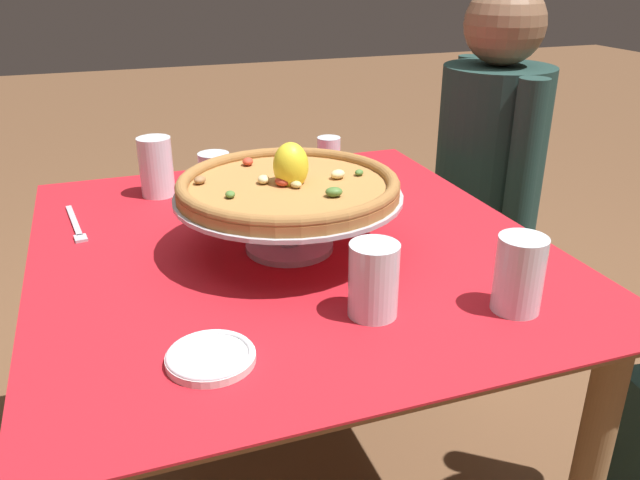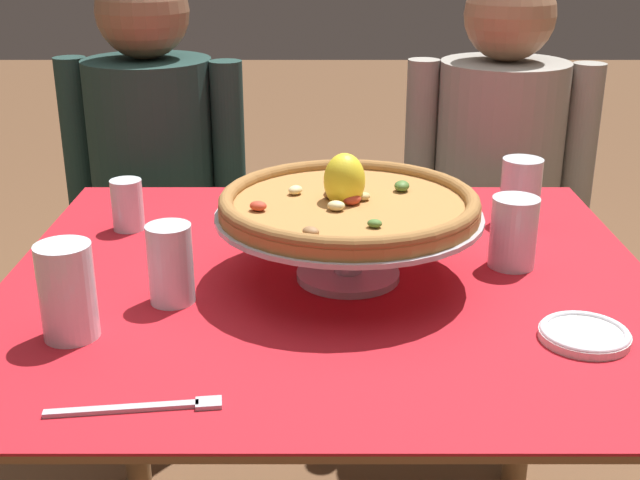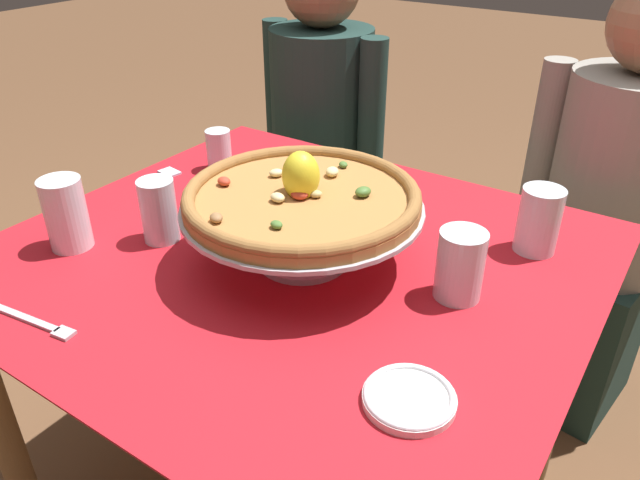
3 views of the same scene
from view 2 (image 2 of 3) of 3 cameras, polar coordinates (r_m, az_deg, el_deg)
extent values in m
cylinder|color=olive|center=(1.96, -13.20, -7.75)|extent=(0.06, 0.06, 0.70)
cylinder|color=olive|center=(1.96, 14.17, -7.72)|extent=(0.06, 0.06, 0.70)
cube|color=olive|center=(1.38, 0.70, -3.14)|extent=(1.04, 0.94, 0.02)
cube|color=red|center=(1.37, 0.70, -2.59)|extent=(1.08, 0.98, 0.00)
cylinder|color=#B7B7C1|center=(1.36, 1.98, -2.42)|extent=(0.17, 0.17, 0.01)
cylinder|color=#B7B7C1|center=(1.34, 2.01, -0.33)|extent=(0.05, 0.05, 0.09)
cylinder|color=#B7B7C1|center=(1.32, 2.04, 1.73)|extent=(0.43, 0.43, 0.01)
cylinder|color=#AD753D|center=(1.32, 2.04, 2.27)|extent=(0.42, 0.42, 0.02)
torus|color=olive|center=(1.31, 2.05, 2.81)|extent=(0.42, 0.42, 0.02)
ellipsoid|color=tan|center=(1.32, 3.05, 3.00)|extent=(0.03, 0.03, 0.01)
ellipsoid|color=beige|center=(1.27, 1.15, 2.40)|extent=(0.03, 0.03, 0.02)
ellipsoid|color=#4C7533|center=(1.37, 5.73, 3.77)|extent=(0.03, 0.04, 0.02)
ellipsoid|color=#4C7533|center=(1.20, 3.84, 1.17)|extent=(0.03, 0.02, 0.01)
ellipsoid|color=#996B42|center=(1.33, 0.65, 3.18)|extent=(0.03, 0.03, 0.01)
ellipsoid|color=#996B42|center=(1.16, -0.62, 0.59)|extent=(0.03, 0.03, 0.01)
ellipsoid|color=#C63D28|center=(1.30, 2.25, 2.85)|extent=(0.04, 0.03, 0.02)
ellipsoid|color=#C63D28|center=(1.27, -4.29, 2.38)|extent=(0.03, 0.03, 0.01)
ellipsoid|color=#4C7533|center=(1.45, 1.63, 4.71)|extent=(0.03, 0.03, 0.01)
ellipsoid|color=beige|center=(1.35, -1.70, 3.50)|extent=(0.03, 0.03, 0.01)
ellipsoid|color=beige|center=(1.41, 1.85, 4.29)|extent=(0.03, 0.04, 0.02)
ellipsoid|color=yellow|center=(1.31, 1.73, 4.19)|extent=(0.09, 0.09, 0.09)
cylinder|color=silver|center=(1.64, 13.78, 3.35)|extent=(0.08, 0.08, 0.13)
cylinder|color=silver|center=(1.65, 13.73, 2.76)|extent=(0.07, 0.07, 0.09)
cylinder|color=silver|center=(1.60, -13.21, 2.40)|extent=(0.06, 0.06, 0.10)
cylinder|color=silver|center=(1.61, -13.12, 1.42)|extent=(0.05, 0.05, 0.04)
cylinder|color=white|center=(1.20, -17.12, -3.43)|extent=(0.08, 0.08, 0.14)
cylinder|color=silver|center=(1.21, -16.98, -4.65)|extent=(0.07, 0.07, 0.08)
cylinder|color=silver|center=(1.42, 13.32, 0.52)|extent=(0.08, 0.08, 0.12)
cylinder|color=silver|center=(1.43, 13.24, -0.36)|extent=(0.07, 0.07, 0.08)
cylinder|color=silver|center=(1.27, -10.32, -1.65)|extent=(0.07, 0.07, 0.13)
cylinder|color=silver|center=(1.28, -10.26, -2.45)|extent=(0.06, 0.06, 0.09)
cylinder|color=white|center=(1.22, 17.90, -6.35)|extent=(0.13, 0.13, 0.01)
torus|color=white|center=(1.22, 17.93, -6.10)|extent=(0.13, 0.13, 0.01)
cube|color=#B7B7C1|center=(1.04, -13.60, -11.33)|extent=(0.18, 0.03, 0.01)
cube|color=#B7B7C1|center=(1.03, -7.72, -11.16)|extent=(0.03, 0.03, 0.01)
cube|color=silver|center=(1.56, -16.77, -0.32)|extent=(0.06, 0.04, 0.00)
cube|color=gray|center=(2.30, -10.59, -6.14)|extent=(0.32, 0.36, 0.47)
cylinder|color=#1E3833|center=(2.13, -11.46, 5.53)|extent=(0.36, 0.36, 0.50)
sphere|color=brown|center=(2.06, -12.21, 15.26)|extent=(0.22, 0.22, 0.22)
cylinder|color=#1E3833|center=(2.19, -16.43, 6.56)|extent=(0.08, 0.08, 0.43)
cylinder|color=#1E3833|center=(2.06, -6.33, 6.40)|extent=(0.08, 0.08, 0.43)
cube|color=#1E3833|center=(2.32, 11.37, -6.06)|extent=(0.32, 0.36, 0.46)
cylinder|color=gray|center=(2.15, 12.29, 5.44)|extent=(0.36, 0.36, 0.50)
sphere|color=#9E7051|center=(2.08, 13.08, 14.99)|extent=(0.22, 0.22, 0.22)
cylinder|color=gray|center=(2.13, 7.01, 6.70)|extent=(0.08, 0.08, 0.42)
cylinder|color=gray|center=(2.16, 17.65, 6.06)|extent=(0.08, 0.08, 0.42)
camera|label=1|loc=(1.46, 52.56, 12.26)|focal=35.90mm
camera|label=3|loc=(0.77, 55.61, 16.43)|focal=34.19mm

